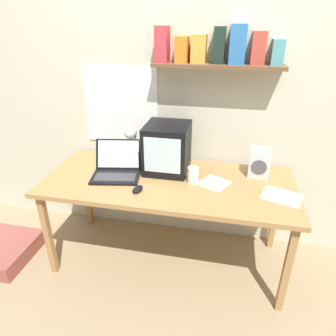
{
  "coord_description": "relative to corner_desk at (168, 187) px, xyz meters",
  "views": [
    {
      "loc": [
        0.4,
        -1.9,
        1.8
      ],
      "look_at": [
        0.0,
        0.0,
        0.85
      ],
      "focal_mm": 32.0,
      "sensor_mm": 36.0,
      "label": 1
    }
  ],
  "objects": [
    {
      "name": "back_wall",
      "position": [
        0.0,
        0.45,
        0.62
      ],
      "size": [
        5.6,
        0.24,
        2.6
      ],
      "color": "beige",
      "rests_on": "ground_plane"
    },
    {
      "name": "loose_paper_near_laptop",
      "position": [
        0.34,
        0.02,
        0.06
      ],
      "size": [
        0.26,
        0.26,
        0.0
      ],
      "rotation": [
        0.0,
        0.0,
        -0.48
      ],
      "color": "white",
      "rests_on": "corner_desk"
    },
    {
      "name": "desk_lamp",
      "position": [
        -0.34,
        0.22,
        0.27
      ],
      "size": [
        0.14,
        0.18,
        0.33
      ],
      "rotation": [
        0.0,
        0.0,
        -0.29
      ],
      "color": "white",
      "rests_on": "corner_desk"
    },
    {
      "name": "corner_desk",
      "position": [
        0.0,
        0.0,
        0.0
      ],
      "size": [
        1.83,
        0.78,
        0.75
      ],
      "color": "#AA7A46",
      "rests_on": "ground_plane"
    },
    {
      "name": "juice_glass",
      "position": [
        0.18,
        0.01,
        0.11
      ],
      "size": [
        0.08,
        0.08,
        0.12
      ],
      "color": "white",
      "rests_on": "corner_desk"
    },
    {
      "name": "ground_plane",
      "position": [
        0.0,
        0.0,
        -0.69
      ],
      "size": [
        12.0,
        12.0,
        0.0
      ],
      "primitive_type": "plane",
      "color": "#9C8563"
    },
    {
      "name": "floor_cushion",
      "position": [
        -1.38,
        -0.28,
        -0.62
      ],
      "size": [
        0.5,
        0.5,
        0.13
      ],
      "color": "#984D45",
      "rests_on": "ground_plane"
    },
    {
      "name": "loose_paper_near_monitor",
      "position": [
        0.79,
        -0.07,
        0.06
      ],
      "size": [
        0.3,
        0.27,
        0.0
      ],
      "rotation": [
        0.0,
        0.0,
        -0.34
      ],
      "color": "silver",
      "rests_on": "corner_desk"
    },
    {
      "name": "space_heater",
      "position": [
        0.65,
        0.21,
        0.17
      ],
      "size": [
        0.16,
        0.13,
        0.22
      ],
      "rotation": [
        0.0,
        0.0,
        -0.09
      ],
      "color": "silver",
      "rests_on": "corner_desk"
    },
    {
      "name": "crt_monitor",
      "position": [
        -0.04,
        0.17,
        0.24
      ],
      "size": [
        0.33,
        0.35,
        0.37
      ],
      "rotation": [
        0.0,
        0.0,
        -0.0
      ],
      "color": "black",
      "rests_on": "corner_desk"
    },
    {
      "name": "laptop",
      "position": [
        -0.4,
        0.02,
        0.12
      ],
      "size": [
        0.4,
        0.39,
        0.23
      ],
      "rotation": [
        0.0,
        0.0,
        0.18
      ],
      "color": "black",
      "rests_on": "corner_desk"
    },
    {
      "name": "computer_mouse",
      "position": [
        -0.17,
        -0.2,
        0.07
      ],
      "size": [
        0.08,
        0.11,
        0.03
      ],
      "rotation": [
        0.0,
        0.0,
        -0.19
      ],
      "color": "black",
      "rests_on": "corner_desk"
    }
  ]
}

